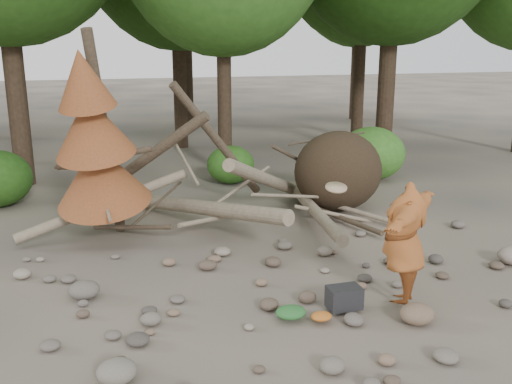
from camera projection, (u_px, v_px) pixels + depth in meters
name	position (u px, v px, depth m)	size (l,w,h in m)	color
ground	(306.00, 293.00, 9.50)	(120.00, 120.00, 0.00)	#514C44
deadfall_pile	(317.00, 175.00, 13.75)	(8.55, 5.24, 3.30)	#332619
dead_conifer	(95.00, 144.00, 11.17)	(2.06, 2.16, 4.35)	#4C3F30
bush_mid	(231.00, 165.00, 16.78)	(1.40, 1.40, 1.12)	#31671E
bush_right	(372.00, 153.00, 17.20)	(2.00, 2.00, 1.60)	#3D7A26
frisbee_thrower	(404.00, 243.00, 8.79)	(2.66, 2.13, 2.12)	#984F22
backpack	(344.00, 301.00, 8.82)	(0.51, 0.34, 0.34)	black
cloth_green	(291.00, 315.00, 8.54)	(0.47, 0.39, 0.18)	#266029
cloth_orange	(321.00, 319.00, 8.47)	(0.32, 0.27, 0.12)	#B35E1E
boulder_front_left	(117.00, 372.00, 6.97)	(0.50, 0.45, 0.30)	slate
boulder_front_right	(417.00, 314.00, 8.44)	(0.52, 0.47, 0.31)	brown
boulder_mid_right	(512.00, 256.00, 10.71)	(0.55, 0.50, 0.33)	gray
boulder_mid_left	(84.00, 290.00, 9.27)	(0.50, 0.45, 0.30)	#615A52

